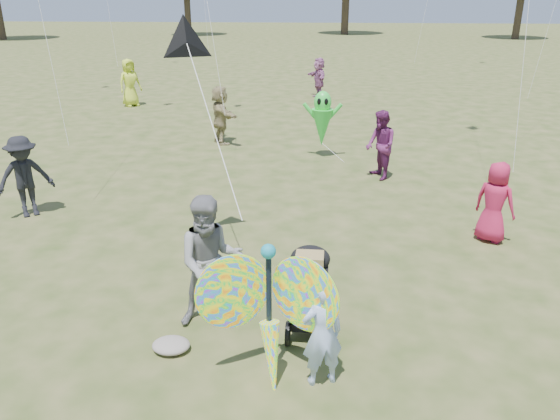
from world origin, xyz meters
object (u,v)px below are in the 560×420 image
object	(u,v)px
crowd_b	(25,177)
jogging_stroller	(309,285)
alien_kite	(322,121)
crowd_a	(495,202)
crowd_g	(130,83)
crowd_e	(380,145)
adult_man	(211,262)
crowd_j	(319,78)
crowd_d	(221,115)
butterfly_kite	(270,314)
child_girl	(322,334)

from	to	relation	value
crowd_b	jogging_stroller	bearing A→B (deg)	-70.09
alien_kite	crowd_b	bearing A→B (deg)	-140.84
crowd_a	crowd_g	size ratio (longest dim) A/B	0.81
crowd_b	crowd_e	bearing A→B (deg)	-16.03
adult_man	alien_kite	bearing A→B (deg)	64.86
crowd_j	jogging_stroller	world-z (taller)	crowd_j
crowd_d	alien_kite	world-z (taller)	alien_kite
adult_man	crowd_j	bearing A→B (deg)	70.65
crowd_b	jogging_stroller	world-z (taller)	crowd_b
adult_man	jogging_stroller	size ratio (longest dim) A/B	1.61
crowd_g	butterfly_kite	size ratio (longest dim) A/B	0.96
crowd_a	crowd_j	size ratio (longest dim) A/B	0.88
child_girl	adult_man	world-z (taller)	adult_man
adult_man	butterfly_kite	xyz separation A→B (m)	(0.86, -1.08, -0.03)
crowd_b	jogging_stroller	distance (m)	6.47
crowd_d	crowd_j	world-z (taller)	crowd_d
crowd_e	butterfly_kite	bearing A→B (deg)	-33.33
crowd_g	alien_kite	bearing A→B (deg)	-87.24
crowd_b	alien_kite	bearing A→B (deg)	0.40
child_girl	crowd_b	xyz separation A→B (m)	(-5.71, 4.43, 0.16)
adult_man	crowd_e	distance (m)	6.78
jogging_stroller	butterfly_kite	distance (m)	1.15
jogging_stroller	crowd_g	bearing A→B (deg)	117.99
crowd_a	jogging_stroller	xyz separation A→B (m)	(-3.06, -2.96, -0.09)
crowd_b	crowd_d	distance (m)	6.35
crowd_e	crowd_j	distance (m)	10.69
crowd_d	butterfly_kite	xyz separation A→B (m)	(2.46, -10.18, 0.02)
crowd_b	crowd_g	distance (m)	11.16
crowd_e	crowd_g	size ratio (longest dim) A/B	0.90
crowd_g	crowd_j	world-z (taller)	crowd_g
crowd_a	crowd_e	bearing A→B (deg)	-24.99
crowd_e	crowd_j	bearing A→B (deg)	169.13
crowd_b	crowd_j	world-z (taller)	crowd_j
adult_man	crowd_d	world-z (taller)	adult_man
crowd_g	butterfly_kite	xyz separation A→B (m)	(6.94, -15.43, -0.04)
crowd_d	crowd_j	size ratio (longest dim) A/B	1.02
jogging_stroller	butterfly_kite	size ratio (longest dim) A/B	0.59
crowd_a	crowd_e	xyz separation A→B (m)	(-1.66, 3.30, 0.08)
crowd_a	alien_kite	bearing A→B (deg)	-20.19
crowd_e	crowd_g	world-z (taller)	crowd_g
crowd_d	alien_kite	distance (m)	3.14
crowd_a	crowd_e	size ratio (longest dim) A/B	0.89
adult_man	alien_kite	distance (m)	7.98
adult_man	crowd_j	distance (m)	16.83
crowd_g	alien_kite	distance (m)	9.81
crowd_d	crowd_e	xyz separation A→B (m)	(4.25, -2.86, -0.03)
crowd_b	crowd_j	bearing A→B (deg)	29.76
adult_man	crowd_g	distance (m)	15.59
crowd_b	crowd_a	bearing A→B (deg)	-41.45
jogging_stroller	alien_kite	bearing A→B (deg)	90.71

